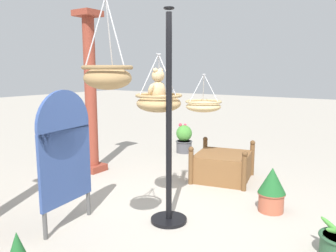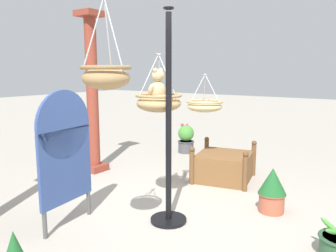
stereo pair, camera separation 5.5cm
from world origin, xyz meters
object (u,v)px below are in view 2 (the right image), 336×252
Objects in this scene: hanging_basket_right_low at (205,106)px; display_sign_board at (65,148)px; wooden_planter_box at (224,165)px; display_pole_central at (169,159)px; potted_plant_conical_shrub at (272,190)px; hanging_basket_left_high at (106,76)px; hanging_basket_with_teddy at (159,102)px; potted_plant_small_succulent at (186,139)px; greenhouse_pillar_left at (92,96)px; teddy_bear at (157,87)px.

hanging_basket_right_low reaches higher than display_sign_board.
wooden_planter_box is at bearing -16.36° from display_sign_board.
potted_plant_conical_shrub is at bearing -43.47° from display_pole_central.
potted_plant_conical_shrub is at bearing -46.55° from display_sign_board.
hanging_basket_left_high is 1.27× the size of hanging_basket_right_low.
hanging_basket_with_teddy is 2.08m from wooden_planter_box.
display_pole_central is 0.71m from hanging_basket_with_teddy.
display_pole_central is 1.78m from hanging_basket_right_low.
hanging_basket_left_high is 1.20× the size of potted_plant_small_succulent.
hanging_basket_with_teddy is at bearing 14.46° from hanging_basket_left_high.
potted_plant_conical_shrub is at bearing -128.26° from wooden_planter_box.
potted_plant_small_succulent is at bearing 28.26° from display_pole_central.
wooden_planter_box reaches higher than potted_plant_conical_shrub.
greenhouse_pillar_left is at bearing 111.98° from wooden_planter_box.
display_pole_central is at bearing 3.24° from hanging_basket_left_high.
hanging_basket_left_high reaches higher than teddy_bear.
display_sign_board reaches higher than wooden_planter_box.
hanging_basket_with_teddy reaches higher than potted_plant_small_succulent.
potted_plant_conical_shrub is at bearing -23.35° from hanging_basket_left_high.
greenhouse_pillar_left is 2.60m from wooden_planter_box.
hanging_basket_with_teddy is 1.08× the size of potted_plant_small_succulent.
potted_plant_small_succulent is at bearing 22.59° from hanging_basket_left_high.
hanging_basket_with_teddy is at bearing -35.98° from display_sign_board.
potted_plant_small_succulent is at bearing 40.60° from hanging_basket_right_low.
display_pole_central is 2.27× the size of wooden_planter_box.
wooden_planter_box is at bearing -129.50° from potted_plant_small_succulent.
hanging_basket_left_high is at bearing -176.76° from display_pole_central.
display_pole_central is at bearing -120.96° from hanging_basket_with_teddy.
teddy_bear reaches higher than potted_plant_conical_shrub.
wooden_planter_box is (1.70, -0.10, -1.19)m from hanging_basket_with_teddy.
potted_plant_conical_shrub is (-0.67, -1.37, -0.95)m from hanging_basket_right_low.
display_pole_central is at bearing -112.78° from greenhouse_pillar_left.
display_pole_central is 3.56m from potted_plant_small_succulent.
hanging_basket_with_teddy is 1.74× the size of teddy_bear.
potted_plant_conical_shrub is at bearing -54.71° from hanging_basket_with_teddy.
potted_plant_small_succulent is (1.45, 1.24, -0.94)m from hanging_basket_right_low.
teddy_bear reaches higher than display_sign_board.
potted_plant_small_succulent is (1.26, 1.52, 0.07)m from wooden_planter_box.
display_pole_central reaches higher than hanging_basket_with_teddy.
display_sign_board is (-0.91, 0.64, -0.68)m from teddy_bear.
hanging_basket_left_high is at bearing -165.54° from hanging_basket_with_teddy.
potted_plant_conical_shrub is (0.84, -1.21, -1.32)m from teddy_bear.
teddy_bear reaches higher than wooden_planter_box.
wooden_planter_box is (1.85, 0.15, -0.54)m from display_pole_central.
display_pole_central reaches higher than teddy_bear.
greenhouse_pillar_left reaches higher than wooden_planter_box.
potted_plant_conical_shrub is (0.02, -3.26, -1.06)m from greenhouse_pillar_left.
wooden_planter_box is (1.70, -0.12, -1.38)m from teddy_bear.
hanging_basket_left_high is (-1.20, -0.33, 0.15)m from teddy_bear.
hanging_basket_right_low is (2.71, 0.49, -0.52)m from hanging_basket_left_high.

